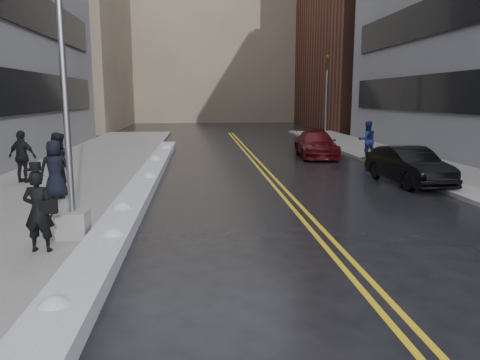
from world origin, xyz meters
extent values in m
plane|color=black|center=(0.00, 0.00, 0.00)|extent=(160.00, 160.00, 0.00)
cube|color=gray|center=(-5.75, 10.00, 0.07)|extent=(5.50, 50.00, 0.15)
cube|color=gray|center=(10.00, 10.00, 0.07)|extent=(4.00, 50.00, 0.15)
cube|color=gold|center=(2.35, 10.00, 0.00)|extent=(0.12, 50.00, 0.01)
cube|color=gold|center=(2.65, 10.00, 0.00)|extent=(0.12, 50.00, 0.01)
cube|color=silver|center=(-2.45, 8.00, 0.17)|extent=(0.90, 30.00, 0.34)
cube|color=gray|center=(-15.50, 44.00, 9.00)|extent=(14.00, 22.00, 18.00)
cube|color=gray|center=(2.00, 60.00, 11.00)|extent=(36.00, 16.00, 22.00)
cube|color=gray|center=(-3.30, 2.00, 0.45)|extent=(0.65, 0.65, 0.60)
cylinder|color=gray|center=(-3.30, 2.00, 4.25)|extent=(0.14, 0.14, 7.00)
cylinder|color=maroon|center=(9.00, 10.00, 0.45)|extent=(0.24, 0.24, 0.60)
sphere|color=maroon|center=(9.00, 10.00, 0.75)|extent=(0.26, 0.26, 0.26)
cylinder|color=maroon|center=(9.00, 10.00, 0.50)|extent=(0.25, 0.10, 0.10)
cylinder|color=gray|center=(8.50, 24.00, 2.65)|extent=(0.14, 0.14, 5.00)
imported|color=#594C0C|center=(8.50, 24.00, 5.65)|extent=(0.16, 0.20, 1.00)
imported|color=black|center=(-3.71, 1.04, 1.00)|extent=(0.65, 0.46, 1.70)
imported|color=black|center=(-5.03, 7.07, 1.16)|extent=(1.19, 1.06, 2.02)
imported|color=black|center=(-4.92, 6.31, 1.07)|extent=(1.00, 0.76, 1.84)
imported|color=black|center=(-6.94, 9.24, 1.12)|extent=(1.23, 0.84, 1.94)
imported|color=navy|center=(8.20, 14.81, 1.12)|extent=(0.99, 0.80, 1.93)
imported|color=black|center=(7.50, 8.38, 0.72)|extent=(1.95, 4.48, 1.43)
imported|color=#430A0D|center=(6.05, 16.80, 0.71)|extent=(2.40, 5.05, 1.42)
camera|label=1|loc=(-0.42, -8.55, 3.30)|focal=35.00mm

